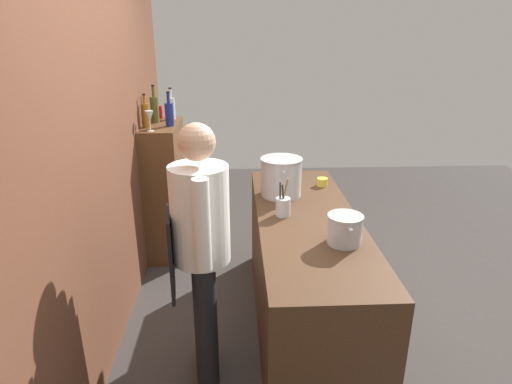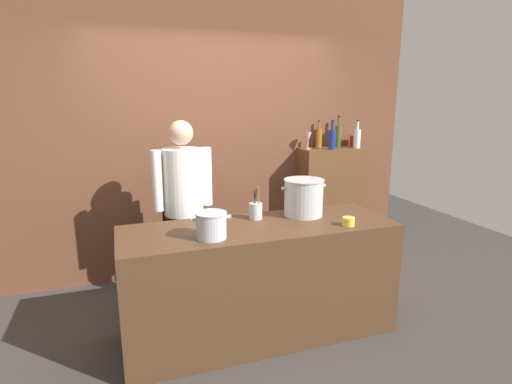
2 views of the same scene
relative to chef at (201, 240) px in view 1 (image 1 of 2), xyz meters
name	(u,v)px [view 1 (image 1 of 2)]	position (x,y,z in m)	size (l,w,h in m)	color
ground_plane	(303,323)	(0.46, -0.71, -0.96)	(8.00, 8.00, 0.00)	#383330
brick_back_panel	(93,134)	(0.46, 0.69, 0.54)	(4.40, 0.10, 3.00)	brown
prep_counter	(305,273)	(0.46, -0.71, -0.51)	(2.09, 0.70, 0.90)	#472D1C
bar_cabinet	(166,189)	(1.75, 0.48, -0.32)	(0.76, 0.32, 1.30)	brown
chef	(201,240)	(0.00, 0.00, 0.00)	(0.53, 0.38, 1.66)	black
stockpot_large	(281,177)	(0.89, -0.56, 0.09)	(0.39, 0.33, 0.30)	#B7BABF
stockpot_small	(345,229)	(0.05, -0.87, 0.03)	(0.28, 0.22, 0.18)	#B7BABF
utensil_crock	(283,206)	(0.49, -0.54, 0.00)	(0.10, 0.10, 0.27)	#B7BABF
butter_jar	(322,182)	(1.09, -0.93, -0.03)	(0.09, 0.09, 0.07)	yellow
wine_bottle_clear	(171,108)	(2.00, 0.41, 0.44)	(0.08, 0.08, 0.31)	silver
wine_bottle_cobalt	(169,114)	(1.67, 0.38, 0.45)	(0.08, 0.08, 0.31)	navy
wine_bottle_amber	(145,115)	(1.62, 0.59, 0.45)	(0.07, 0.07, 0.30)	#8C5919
wine_bottle_olive	(155,109)	(1.84, 0.54, 0.46)	(0.08, 0.08, 0.35)	#475123
wine_glass_tall	(149,117)	(1.46, 0.52, 0.46)	(0.07, 0.07, 0.18)	silver
spice_tin_red	(159,112)	(2.06, 0.55, 0.39)	(0.08, 0.08, 0.12)	red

